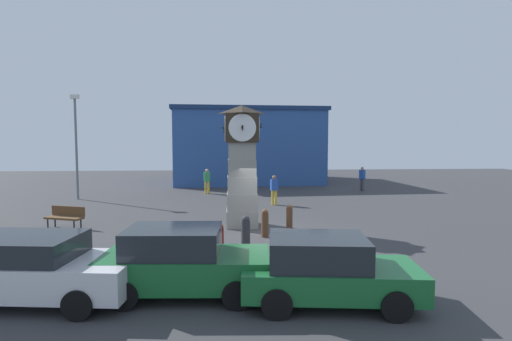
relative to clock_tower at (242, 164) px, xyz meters
name	(u,v)px	position (x,y,z in m)	size (l,w,h in m)	color
ground_plane	(272,234)	(1.12, -1.49, -2.65)	(66.35, 66.35, 0.00)	#38383A
clock_tower	(242,164)	(0.00, 0.00, 0.00)	(1.71, 1.77, 5.08)	gray
bollard_near_tower	(289,218)	(1.83, -1.31, -2.09)	(0.25, 0.25, 1.10)	brown
bollard_mid_row	(265,223)	(0.79, -1.99, -2.11)	(0.28, 0.28, 1.07)	brown
bollard_far_row	(246,231)	(0.01, -3.29, -2.10)	(0.31, 0.31, 1.07)	#333338
bollard_end_row	(220,240)	(-0.83, -4.39, -2.12)	(0.22, 0.22, 1.03)	maroon
car_navy_sedan	(34,268)	(-4.96, -7.62, -1.87)	(4.62, 2.35, 1.50)	silver
car_near_tower	(183,261)	(-1.64, -7.48, -1.84)	(4.00, 2.04, 1.61)	#19602D
car_by_building	(326,270)	(1.60, -8.19, -1.88)	(4.04, 2.23, 1.51)	#19602D
bench	(66,216)	(-7.28, 0.04, -2.12)	(1.69, 1.03, 0.90)	brown
pedestrian_near_bench	(207,179)	(-2.03, 10.48, -1.68)	(0.44, 0.31, 1.68)	gold
pedestrian_crossing_lot	(362,177)	(9.03, 11.20, -1.64)	(0.39, 0.46, 1.75)	#3F3F47
pedestrian_by_cars	(274,188)	(2.00, 5.42, -1.69)	(0.45, 0.34, 1.66)	gold
street_lamp_near_road	(76,139)	(-9.84, 8.38, 1.04)	(0.50, 0.24, 6.39)	slate
warehouse_blue_far	(245,145)	(0.97, 18.97, 0.52)	(13.09, 10.92, 6.31)	#2D5193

